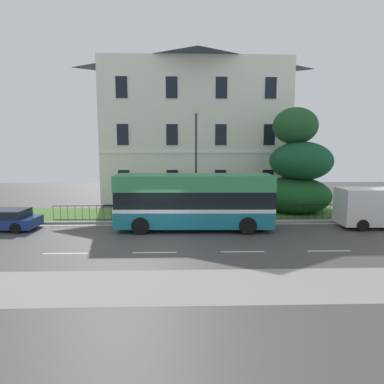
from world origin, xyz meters
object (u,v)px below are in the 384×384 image
white_panel_van (379,207)px  street_lamp_post (196,156)px  georgian_townhouse (194,123)px  single_decker_bus (194,201)px  evergreen_tree (297,171)px  parked_hatchback_00 (2,220)px

white_panel_van → street_lamp_post: (-10.72, 2.31, 2.93)m
georgian_townhouse → single_decker_bus: size_ratio=1.76×
white_panel_van → evergreen_tree: bearing=127.0°
evergreen_tree → parked_hatchback_00: bearing=-166.2°
georgian_townhouse → street_lamp_post: 10.48m
evergreen_tree → single_decker_bus: bearing=-147.3°
white_panel_van → street_lamp_post: size_ratio=0.74×
parked_hatchback_00 → street_lamp_post: size_ratio=0.61×
single_decker_bus → georgian_townhouse: bearing=89.4°
georgian_townhouse → single_decker_bus: bearing=-92.1°
white_panel_van → street_lamp_post: street_lamp_post is taller
evergreen_tree → single_decker_bus: 9.09m
single_decker_bus → parked_hatchback_00: 11.16m
street_lamp_post → white_panel_van: bearing=-12.1°
georgian_townhouse → parked_hatchback_00: (-11.56, -12.26, -6.32)m
white_panel_van → georgian_townhouse: bearing=131.8°
street_lamp_post → parked_hatchback_00: bearing=-169.2°
parked_hatchback_00 → street_lamp_post: bearing=-166.2°
georgian_townhouse → parked_hatchback_00: bearing=-133.3°
georgian_townhouse → evergreen_tree: georgian_townhouse is taller
single_decker_bus → street_lamp_post: size_ratio=1.27×
white_panel_van → parked_hatchback_00: 22.03m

